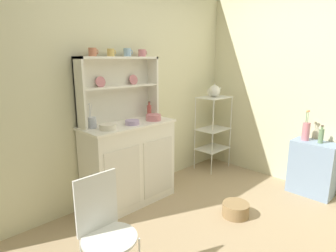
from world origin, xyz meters
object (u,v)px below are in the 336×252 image
(wire_chair, at_px, (104,225))
(oil_bottle, at_px, (321,136))
(side_shelf_blue, at_px, (312,168))
(porcelain_teapot, at_px, (214,91))
(hutch_shelf_unit, at_px, (118,84))
(jam_bottle, at_px, (149,111))
(cup_terracotta_0, at_px, (93,52))
(floor_basket, at_px, (236,210))
(flower_vase, at_px, (306,131))
(bowl_mixing_large, at_px, (108,127))
(bakers_rack, at_px, (213,125))
(utensil_jar, at_px, (92,122))
(hutch_cabinet, at_px, (129,163))

(wire_chair, height_order, oil_bottle, wire_chair)
(side_shelf_blue, relative_size, porcelain_teapot, 2.53)
(hutch_shelf_unit, xyz_separation_m, jam_bottle, (0.37, -0.08, -0.32))
(cup_terracotta_0, bearing_deg, floor_basket, -51.71)
(flower_vase, bearing_deg, wire_chair, 173.00)
(cup_terracotta_0, height_order, bowl_mixing_large, cup_terracotta_0)
(wire_chair, bearing_deg, jam_bottle, 66.31)
(side_shelf_blue, distance_m, bowl_mixing_large, 2.40)
(bakers_rack, bearing_deg, floor_basket, -132.56)
(jam_bottle, relative_size, utensil_jar, 0.76)
(oil_bottle, bearing_deg, jam_bottle, 130.75)
(hutch_cabinet, bearing_deg, cup_terracotta_0, 157.67)
(floor_basket, bearing_deg, oil_bottle, -20.51)
(hutch_shelf_unit, bearing_deg, cup_terracotta_0, -172.16)
(utensil_jar, height_order, flower_vase, utensil_jar)
(utensil_jar, bearing_deg, floor_basket, -48.25)
(jam_bottle, distance_m, oil_bottle, 1.97)
(hutch_shelf_unit, xyz_separation_m, side_shelf_blue, (1.65, -1.51, -0.99))
(cup_terracotta_0, height_order, flower_vase, cup_terracotta_0)
(jam_bottle, relative_size, porcelain_teapot, 0.74)
(hutch_shelf_unit, bearing_deg, porcelain_teapot, -7.09)
(side_shelf_blue, distance_m, utensil_jar, 2.56)
(floor_basket, xyz_separation_m, utensil_jar, (-0.96, 1.08, 0.90))
(hutch_cabinet, height_order, flower_vase, flower_vase)
(utensil_jar, bearing_deg, cup_terracotta_0, 29.74)
(hutch_cabinet, relative_size, cup_terracotta_0, 11.08)
(side_shelf_blue, bearing_deg, oil_bottle, -90.00)
(flower_vase, bearing_deg, cup_terracotta_0, 145.30)
(bowl_mixing_large, relative_size, utensil_jar, 0.68)
(wire_chair, height_order, utensil_jar, utensil_jar)
(bakers_rack, bearing_deg, porcelain_teapot, 180.00)
(bakers_rack, xyz_separation_m, flower_vase, (0.17, -1.21, 0.10))
(wire_chair, xyz_separation_m, floor_basket, (1.48, -0.08, -0.45))
(side_shelf_blue, xyz_separation_m, floor_basket, (-1.06, 0.35, -0.25))
(hutch_shelf_unit, height_order, bowl_mixing_large, hutch_shelf_unit)
(jam_bottle, bearing_deg, cup_terracotta_0, 176.93)
(bakers_rack, relative_size, bowl_mixing_large, 6.32)
(oil_bottle, bearing_deg, bakers_rack, 96.99)
(bakers_rack, relative_size, floor_basket, 3.87)
(hutch_cabinet, xyz_separation_m, wire_chair, (-0.89, -0.91, 0.05))
(bowl_mixing_large, xyz_separation_m, oil_bottle, (1.95, -1.32, -0.21))
(cup_terracotta_0, bearing_deg, porcelain_teapot, -4.60)
(utensil_jar, height_order, porcelain_teapot, porcelain_teapot)
(utensil_jar, bearing_deg, porcelain_teapot, -3.06)
(floor_basket, height_order, cup_terracotta_0, cup_terracotta_0)
(bakers_rack, relative_size, utensil_jar, 4.30)
(floor_basket, relative_size, jam_bottle, 1.45)
(hutch_cabinet, bearing_deg, flower_vase, -36.63)
(wire_chair, bearing_deg, porcelain_teapot, 48.63)
(porcelain_teapot, bearing_deg, hutch_cabinet, 179.20)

